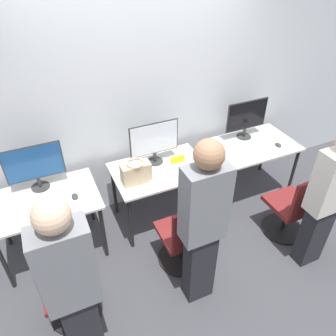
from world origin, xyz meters
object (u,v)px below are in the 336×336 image
object	(u,v)px
mouse_right	(278,145)
office_chair_left	(71,293)
monitor_left	(34,165)
keyboard_left	(45,205)
monitor_center	(154,141)
office_chair_center	(184,239)
handbag	(136,173)
mouse_left	(75,196)
mouse_center	(187,169)
person_center	(203,223)
monitor_right	(247,117)
person_right	(327,198)
office_chair_right	(292,210)
person_left	(72,286)
keyboard_right	(261,150)
keyboard_center	(166,176)

from	to	relation	value
mouse_right	office_chair_left	bearing A→B (deg)	-165.38
monitor_left	keyboard_left	size ratio (longest dim) A/B	1.40
monitor_left	keyboard_left	distance (m)	0.40
monitor_center	office_chair_center	distance (m)	1.08
monitor_center	mouse_right	world-z (taller)	monitor_center
monitor_center	handbag	world-z (taller)	monitor_center
mouse_right	handbag	world-z (taller)	handbag
mouse_left	office_chair_center	size ratio (longest dim) A/B	0.10
mouse_center	person_center	bearing A→B (deg)	-110.11
monitor_left	mouse_left	bearing A→B (deg)	-46.73
monitor_left	handbag	world-z (taller)	monitor_left
monitor_right	monitor_center	bearing A→B (deg)	-177.93
mouse_right	person_center	bearing A→B (deg)	-149.40
monitor_left	person_right	world-z (taller)	person_right
mouse_center	office_chair_right	xyz separation A→B (m)	(0.95, -0.69, -0.38)
person_center	mouse_right	size ratio (longest dim) A/B	19.01
office_chair_center	office_chair_right	bearing A→B (deg)	-5.26
person_left	office_chair_center	world-z (taller)	person_left
office_chair_left	handbag	xyz separation A→B (m)	(0.88, 0.75, 0.48)
mouse_left	person_left	size ratio (longest dim) A/B	0.05
monitor_left	monitor_right	size ratio (longest dim) A/B	1.00
monitor_center	person_center	xyz separation A→B (m)	(-0.09, -1.24, -0.05)
person_center	monitor_center	bearing A→B (deg)	85.81
monitor_right	keyboard_right	bearing A→B (deg)	-90.00
keyboard_center	office_chair_center	world-z (taller)	office_chair_center
office_chair_left	monitor_right	distance (m)	2.71
office_chair_left	mouse_center	size ratio (longest dim) A/B	9.70
monitor_center	mouse_right	bearing A→B (deg)	-11.72
office_chair_left	monitor_center	size ratio (longest dim) A/B	1.58
monitor_center	mouse_center	size ratio (longest dim) A/B	6.16
mouse_right	mouse_center	bearing A→B (deg)	179.30
monitor_left	office_chair_right	size ratio (longest dim) A/B	0.63
person_left	keyboard_center	world-z (taller)	person_left
mouse_center	handbag	xyz separation A→B (m)	(-0.57, 0.04, 0.10)
person_left	person_center	xyz separation A→B (m)	(1.07, 0.13, 0.02)
keyboard_left	person_left	size ratio (longest dim) A/B	0.24
mouse_right	office_chair_right	size ratio (longest dim) A/B	0.10
monitor_left	mouse_left	world-z (taller)	monitor_left
office_chair_left	person_center	size ratio (longest dim) A/B	0.51
office_chair_left	keyboard_center	xyz separation A→B (m)	(1.19, 0.71, 0.38)
mouse_center	office_chair_center	distance (m)	0.76
office_chair_center	mouse_right	xyz separation A→B (m)	(1.54, 0.56, 0.38)
monitor_center	keyboard_right	xyz separation A→B (m)	(1.23, -0.30, -0.26)
mouse_center	handbag	size ratio (longest dim) A/B	0.30
monitor_center	keyboard_right	bearing A→B (deg)	-13.90
office_chair_center	handbag	bearing A→B (deg)	112.25
person_center	keyboard_left	bearing A→B (deg)	138.68
keyboard_center	person_center	distance (m)	0.97
person_left	monitor_right	size ratio (longest dim) A/B	3.03
monitor_left	office_chair_center	xyz separation A→B (m)	(1.17, -0.93, -0.64)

